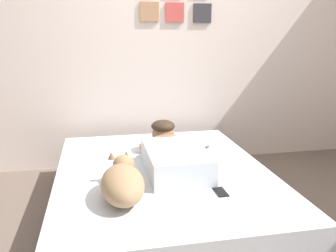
{
  "coord_description": "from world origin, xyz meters",
  "views": [
    {
      "loc": [
        -0.8,
        -2.21,
        1.35
      ],
      "look_at": [
        -0.25,
        0.52,
        0.62
      ],
      "focal_mm": 38.12,
      "sensor_mm": 36.0,
      "label": 1
    }
  ],
  "objects": [
    {
      "name": "dog",
      "position": [
        -0.67,
        -0.19,
        0.47
      ],
      "size": [
        0.26,
        0.57,
        0.21
      ],
      "color": "#9E7A56",
      "rests_on": "bed"
    },
    {
      "name": "ground_plane",
      "position": [
        0.0,
        0.0,
        0.0
      ],
      "size": [
        12.4,
        12.4,
        0.0
      ],
      "primitive_type": "plane",
      "color": "#66564C"
    },
    {
      "name": "back_wall",
      "position": [
        0.0,
        1.43,
        1.25
      ],
      "size": [
        4.2,
        0.12,
        2.5
      ],
      "color": "silver",
      "rests_on": "ground"
    },
    {
      "name": "coffee_cup",
      "position": [
        -0.25,
        0.59,
        0.41
      ],
      "size": [
        0.12,
        0.09,
        0.07
      ],
      "color": "white",
      "rests_on": "bed"
    },
    {
      "name": "bed",
      "position": [
        -0.35,
        0.22,
        0.18
      ],
      "size": [
        1.58,
        2.01,
        0.37
      ],
      "color": "#4C4742",
      "rests_on": "ground"
    },
    {
      "name": "person_lying",
      "position": [
        -0.27,
        0.28,
        0.48
      ],
      "size": [
        0.43,
        0.92,
        0.27
      ],
      "color": "silver",
      "rests_on": "bed"
    },
    {
      "name": "pillow",
      "position": [
        -0.05,
        0.7,
        0.43
      ],
      "size": [
        0.52,
        0.32,
        0.11
      ],
      "primitive_type": "ellipsoid",
      "color": "silver",
      "rests_on": "bed"
    },
    {
      "name": "cell_phone",
      "position": [
        -0.06,
        -0.24,
        0.37
      ],
      "size": [
        0.07,
        0.14,
        0.01
      ],
      "primitive_type": "cube",
      "color": "black",
      "rests_on": "bed"
    }
  ]
}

